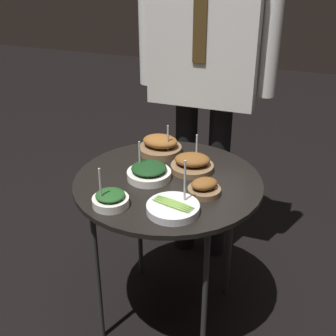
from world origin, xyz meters
The scene contains 9 objects.
ground_plane centered at (0.00, 0.00, 0.00)m, with size 8.00×8.00×0.00m, color black.
serving_cart centered at (0.00, 0.00, 0.61)m, with size 0.69×0.69×0.66m.
bowl_spinach_front_center centered at (-0.07, -0.01, 0.68)m, with size 0.16×0.16×0.14m.
bowl_roast_mid_left centered at (0.15, -0.05, 0.68)m, with size 0.12×0.12×0.06m.
bowl_spinach_front_right centered at (-0.12, -0.23, 0.68)m, with size 0.12×0.12×0.15m.
bowl_roast_far_rim centered at (0.06, 0.10, 0.68)m, with size 0.16×0.16×0.13m.
bowl_asparagus_mid_right centered at (0.09, -0.20, 0.67)m, with size 0.17×0.17×0.17m.
bowl_roast_back_right centered at (-0.11, 0.21, 0.69)m, with size 0.18×0.18×0.14m.
waiter_figure centered at (0.00, 0.49, 1.03)m, with size 0.60×0.23×1.62m.
Camera 1 is at (0.49, -1.41, 1.49)m, focal length 50.00 mm.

